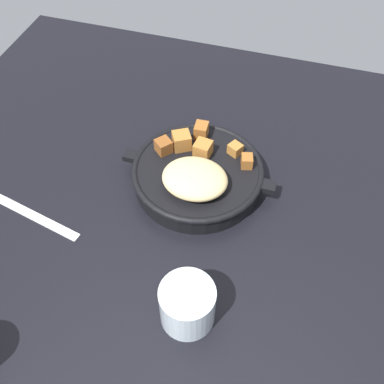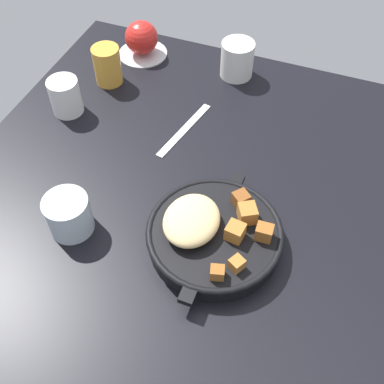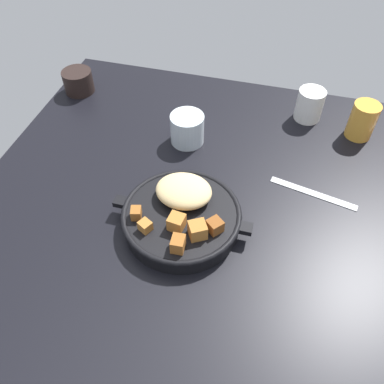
# 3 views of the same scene
# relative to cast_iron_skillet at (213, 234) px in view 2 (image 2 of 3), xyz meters

# --- Properties ---
(ground_plane) EXTENTS (1.02, 0.97, 0.02)m
(ground_plane) POSITION_rel_cast_iron_skillet_xyz_m (0.05, 0.05, -0.04)
(ground_plane) COLOR black
(cast_iron_skillet) EXTENTS (0.28, 0.24, 0.08)m
(cast_iron_skillet) POSITION_rel_cast_iron_skillet_xyz_m (0.00, 0.00, 0.00)
(cast_iron_skillet) COLOR black
(cast_iron_skillet) RESTS_ON ground_plane
(saucer_plate) EXTENTS (0.12, 0.12, 0.01)m
(saucer_plate) POSITION_rel_cast_iron_skillet_xyz_m (0.47, 0.35, -0.03)
(saucer_plate) COLOR #B7BABF
(saucer_plate) RESTS_ON ground_plane
(red_apple) EXTENTS (0.08, 0.08, 0.08)m
(red_apple) POSITION_rel_cast_iron_skillet_xyz_m (0.47, 0.35, 0.02)
(red_apple) COLOR red
(red_apple) RESTS_ON saucer_plate
(butter_knife) EXTENTS (0.19, 0.05, 0.00)m
(butter_knife) POSITION_rel_cast_iron_skillet_xyz_m (0.25, 0.15, -0.03)
(butter_knife) COLOR silver
(butter_knife) RESTS_ON ground_plane
(white_creamer_pitcher) EXTENTS (0.07, 0.07, 0.08)m
(white_creamer_pitcher) POSITION_rel_cast_iron_skillet_xyz_m (0.21, 0.41, 0.01)
(white_creamer_pitcher) COLOR white
(white_creamer_pitcher) RESTS_ON ground_plane
(water_glass_short) EXTENTS (0.08, 0.08, 0.07)m
(water_glass_short) POSITION_rel_cast_iron_skillet_xyz_m (-0.06, 0.25, 0.01)
(water_glass_short) COLOR silver
(water_glass_short) RESTS_ON ground_plane
(juice_glass_amber) EXTENTS (0.06, 0.06, 0.09)m
(juice_glass_amber) POSITION_rel_cast_iron_skillet_xyz_m (0.34, 0.38, 0.02)
(juice_glass_amber) COLOR gold
(juice_glass_amber) RESTS_ON ground_plane
(ceramic_mug_white) EXTENTS (0.08, 0.08, 0.09)m
(ceramic_mug_white) POSITION_rel_cast_iron_skillet_xyz_m (0.47, 0.11, 0.01)
(ceramic_mug_white) COLOR silver
(ceramic_mug_white) RESTS_ON ground_plane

